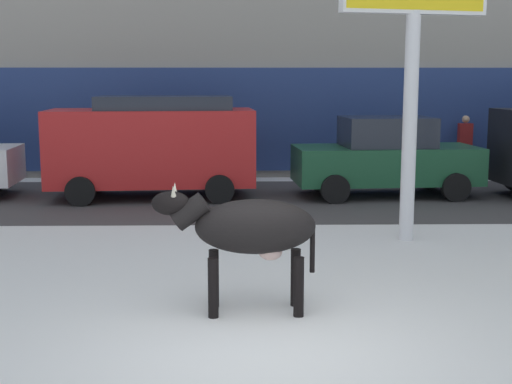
{
  "coord_description": "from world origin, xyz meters",
  "views": [
    {
      "loc": [
        -0.24,
        -6.74,
        2.71
      ],
      "look_at": [
        -0.05,
        3.18,
        1.1
      ],
      "focal_mm": 49.13,
      "sensor_mm": 36.0,
      "label": 1
    }
  ],
  "objects_px": {
    "car_darkgreen_sedan": "(386,157)",
    "pedestrian_far_left": "(240,148)",
    "pedestrian_by_cars": "(239,148)",
    "pedestrian_near_billboard": "(464,147)",
    "car_red_van": "(153,144)",
    "cow_black": "(249,229)"
  },
  "relations": [
    {
      "from": "cow_black",
      "to": "car_red_van",
      "type": "bearing_deg",
      "value": 104.76
    },
    {
      "from": "pedestrian_near_billboard",
      "to": "cow_black",
      "type": "bearing_deg",
      "value": -118.69
    },
    {
      "from": "cow_black",
      "to": "car_red_van",
      "type": "xyz_separation_m",
      "value": [
        -2.12,
        8.03,
        0.25
      ]
    },
    {
      "from": "cow_black",
      "to": "pedestrian_by_cars",
      "type": "height_order",
      "value": "pedestrian_by_cars"
    },
    {
      "from": "pedestrian_near_billboard",
      "to": "pedestrian_by_cars",
      "type": "xyz_separation_m",
      "value": [
        -6.09,
        0.0,
        0.0
      ]
    },
    {
      "from": "car_red_van",
      "to": "pedestrian_far_left",
      "type": "relative_size",
      "value": 2.73
    },
    {
      "from": "car_darkgreen_sedan",
      "to": "pedestrian_by_cars",
      "type": "height_order",
      "value": "car_darkgreen_sedan"
    },
    {
      "from": "car_darkgreen_sedan",
      "to": "pedestrian_far_left",
      "type": "bearing_deg",
      "value": 141.75
    },
    {
      "from": "pedestrian_near_billboard",
      "to": "car_red_van",
      "type": "bearing_deg",
      "value": -160.86
    },
    {
      "from": "cow_black",
      "to": "car_darkgreen_sedan",
      "type": "bearing_deg",
      "value": 68.32
    },
    {
      "from": "pedestrian_near_billboard",
      "to": "pedestrian_far_left",
      "type": "xyz_separation_m",
      "value": [
        -6.07,
        0.0,
        0.0
      ]
    },
    {
      "from": "car_darkgreen_sedan",
      "to": "pedestrian_far_left",
      "type": "distance_m",
      "value": 4.31
    },
    {
      "from": "pedestrian_near_billboard",
      "to": "car_darkgreen_sedan",
      "type": "bearing_deg",
      "value": -135.14
    },
    {
      "from": "car_red_van",
      "to": "pedestrian_near_billboard",
      "type": "height_order",
      "value": "car_red_van"
    },
    {
      "from": "car_darkgreen_sedan",
      "to": "pedestrian_far_left",
      "type": "relative_size",
      "value": 2.5
    },
    {
      "from": "cow_black",
      "to": "pedestrian_far_left",
      "type": "relative_size",
      "value": 1.1
    },
    {
      "from": "car_darkgreen_sedan",
      "to": "pedestrian_far_left",
      "type": "height_order",
      "value": "car_darkgreen_sedan"
    },
    {
      "from": "pedestrian_by_cars",
      "to": "pedestrian_near_billboard",
      "type": "bearing_deg",
      "value": 0.0
    },
    {
      "from": "pedestrian_near_billboard",
      "to": "pedestrian_by_cars",
      "type": "height_order",
      "value": "same"
    },
    {
      "from": "car_red_van",
      "to": "pedestrian_near_billboard",
      "type": "distance_m",
      "value": 8.52
    },
    {
      "from": "pedestrian_by_cars",
      "to": "pedestrian_far_left",
      "type": "height_order",
      "value": "same"
    },
    {
      "from": "car_darkgreen_sedan",
      "to": "pedestrian_by_cars",
      "type": "bearing_deg",
      "value": 141.89
    }
  ]
}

